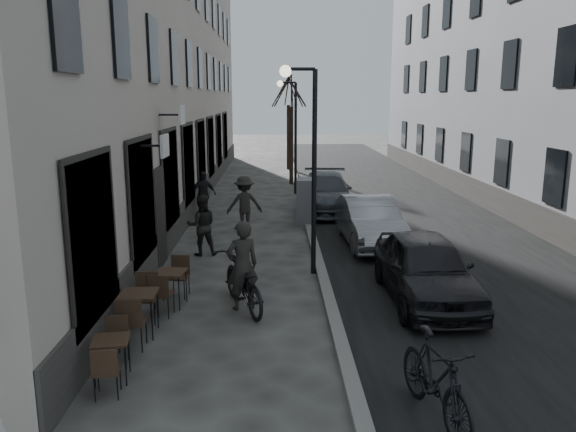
{
  "coord_description": "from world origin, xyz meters",
  "views": [
    {
      "loc": [
        -0.97,
        -7.54,
        4.35
      ],
      "look_at": [
        -0.68,
        4.49,
        1.8
      ],
      "focal_mm": 35.0,
      "sensor_mm": 36.0,
      "label": 1
    }
  ],
  "objects_px": {
    "pedestrian_mid": "(244,204)",
    "car_far": "(325,193)",
    "bistro_set_b": "(139,309)",
    "car_mid": "(370,221)",
    "tree_far": "(288,92)",
    "utility_cabinet": "(305,202)",
    "pedestrian_near": "(202,225)",
    "bistro_set_a": "(112,355)",
    "car_near": "(426,268)",
    "pedestrian_far": "(203,194)",
    "bistro_set_c": "(171,285)",
    "streetlamp_near": "(307,148)",
    "bicycle": "(243,282)",
    "tree_near": "(291,91)",
    "moped": "(436,379)",
    "streetlamp_far": "(292,124)"
  },
  "relations": [
    {
      "from": "pedestrian_far",
      "to": "car_mid",
      "type": "height_order",
      "value": "pedestrian_far"
    },
    {
      "from": "streetlamp_near",
      "to": "bistro_set_a",
      "type": "height_order",
      "value": "streetlamp_near"
    },
    {
      "from": "tree_far",
      "to": "bicycle",
      "type": "height_order",
      "value": "tree_far"
    },
    {
      "from": "tree_far",
      "to": "utility_cabinet",
      "type": "height_order",
      "value": "tree_far"
    },
    {
      "from": "utility_cabinet",
      "to": "tree_far",
      "type": "bearing_deg",
      "value": 94.5
    },
    {
      "from": "utility_cabinet",
      "to": "car_near",
      "type": "relative_size",
      "value": 0.37
    },
    {
      "from": "pedestrian_near",
      "to": "pedestrian_mid",
      "type": "relative_size",
      "value": 0.94
    },
    {
      "from": "bistro_set_a",
      "to": "bistro_set_c",
      "type": "xyz_separation_m",
      "value": [
        0.34,
        3.19,
        0.05
      ]
    },
    {
      "from": "car_near",
      "to": "bistro_set_a",
      "type": "bearing_deg",
      "value": -149.95
    },
    {
      "from": "bistro_set_a",
      "to": "utility_cabinet",
      "type": "height_order",
      "value": "utility_cabinet"
    },
    {
      "from": "bistro_set_c",
      "to": "car_mid",
      "type": "relative_size",
      "value": 0.37
    },
    {
      "from": "tree_far",
      "to": "car_mid",
      "type": "distance_m",
      "value": 18.71
    },
    {
      "from": "bicycle",
      "to": "pedestrian_far",
      "type": "xyz_separation_m",
      "value": [
        -1.96,
        9.21,
        0.28
      ]
    },
    {
      "from": "bicycle",
      "to": "car_near",
      "type": "bearing_deg",
      "value": 164.11
    },
    {
      "from": "utility_cabinet",
      "to": "bicycle",
      "type": "bearing_deg",
      "value": -98.54
    },
    {
      "from": "pedestrian_mid",
      "to": "car_mid",
      "type": "distance_m",
      "value": 4.29
    },
    {
      "from": "bicycle",
      "to": "car_far",
      "type": "height_order",
      "value": "car_far"
    },
    {
      "from": "pedestrian_near",
      "to": "pedestrian_far",
      "type": "distance_m",
      "value": 5.1
    },
    {
      "from": "bistro_set_b",
      "to": "car_mid",
      "type": "distance_m",
      "value": 8.42
    },
    {
      "from": "pedestrian_far",
      "to": "bistro_set_a",
      "type": "bearing_deg",
      "value": -117.85
    },
    {
      "from": "car_far",
      "to": "pedestrian_mid",
      "type": "bearing_deg",
      "value": -127.88
    },
    {
      "from": "bistro_set_b",
      "to": "car_near",
      "type": "distance_m",
      "value": 6.04
    },
    {
      "from": "pedestrian_mid",
      "to": "tree_far",
      "type": "bearing_deg",
      "value": -107.71
    },
    {
      "from": "pedestrian_mid",
      "to": "car_far",
      "type": "xyz_separation_m",
      "value": [
        2.97,
        3.25,
        -0.19
      ]
    },
    {
      "from": "bistro_set_b",
      "to": "car_far",
      "type": "height_order",
      "value": "car_far"
    },
    {
      "from": "car_mid",
      "to": "tree_far",
      "type": "bearing_deg",
      "value": 93.45
    },
    {
      "from": "streetlamp_near",
      "to": "bistro_set_b",
      "type": "xyz_separation_m",
      "value": [
        -3.32,
        -3.65,
        -2.66
      ]
    },
    {
      "from": "pedestrian_mid",
      "to": "bistro_set_b",
      "type": "bearing_deg",
      "value": 68.47
    },
    {
      "from": "bistro_set_b",
      "to": "pedestrian_far",
      "type": "xyz_separation_m",
      "value": [
        -0.11,
        10.48,
        0.36
      ]
    },
    {
      "from": "tree_far",
      "to": "utility_cabinet",
      "type": "bearing_deg",
      "value": -89.26
    },
    {
      "from": "bistro_set_b",
      "to": "tree_near",
      "type": "bearing_deg",
      "value": 78.53
    },
    {
      "from": "pedestrian_far",
      "to": "car_far",
      "type": "distance_m",
      "value": 4.74
    },
    {
      "from": "streetlamp_far",
      "to": "pedestrian_mid",
      "type": "xyz_separation_m",
      "value": [
        -1.79,
        -7.3,
        -2.25
      ]
    },
    {
      "from": "tree_near",
      "to": "utility_cabinet",
      "type": "relative_size",
      "value": 3.56
    },
    {
      "from": "bicycle",
      "to": "car_near",
      "type": "xyz_separation_m",
      "value": [
        3.94,
        0.41,
        0.15
      ]
    },
    {
      "from": "car_far",
      "to": "car_mid",
      "type": "bearing_deg",
      "value": -75.75
    },
    {
      "from": "streetlamp_far",
      "to": "bistro_set_a",
      "type": "xyz_separation_m",
      "value": [
        -3.35,
        -17.37,
        -2.75
      ]
    },
    {
      "from": "streetlamp_far",
      "to": "pedestrian_mid",
      "type": "distance_m",
      "value": 7.84
    },
    {
      "from": "pedestrian_near",
      "to": "pedestrian_mid",
      "type": "distance_m",
      "value": 3.12
    },
    {
      "from": "car_mid",
      "to": "bicycle",
      "type": "bearing_deg",
      "value": -126.93
    },
    {
      "from": "tree_far",
      "to": "moped",
      "type": "height_order",
      "value": "tree_far"
    },
    {
      "from": "bistro_set_a",
      "to": "pedestrian_mid",
      "type": "distance_m",
      "value": 10.21
    },
    {
      "from": "bistro_set_b",
      "to": "car_far",
      "type": "xyz_separation_m",
      "value": [
        4.49,
        11.61,
        0.22
      ]
    },
    {
      "from": "tree_far",
      "to": "bistro_set_a",
      "type": "relative_size",
      "value": 4.08
    },
    {
      "from": "tree_near",
      "to": "moped",
      "type": "distance_m",
      "value": 22.04
    },
    {
      "from": "tree_near",
      "to": "moped",
      "type": "xyz_separation_m",
      "value": [
        1.3,
        -21.62,
        -4.05
      ]
    },
    {
      "from": "pedestrian_far",
      "to": "car_mid",
      "type": "xyz_separation_m",
      "value": [
        5.48,
        -4.01,
        -0.16
      ]
    },
    {
      "from": "tree_far",
      "to": "car_near",
      "type": "relative_size",
      "value": 1.33
    },
    {
      "from": "bicycle",
      "to": "moped",
      "type": "bearing_deg",
      "value": 101.91
    },
    {
      "from": "pedestrian_far",
      "to": "moped",
      "type": "relative_size",
      "value": 0.85
    }
  ]
}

